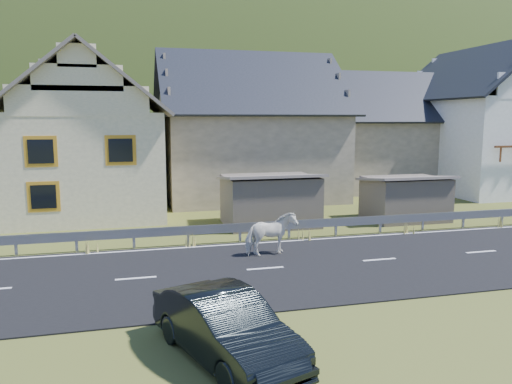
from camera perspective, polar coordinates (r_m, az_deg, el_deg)
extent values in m
plane|color=#414717|center=(17.48, 13.92, -7.65)|extent=(160.00, 160.00, 0.00)
cube|color=black|center=(17.47, 13.92, -7.58)|extent=(60.00, 7.00, 0.04)
cube|color=silver|center=(17.47, 13.92, -7.50)|extent=(60.00, 6.60, 0.01)
cube|color=#93969B|center=(20.55, 9.13, -3.43)|extent=(28.00, 0.08, 0.34)
cube|color=#93969B|center=(19.37, -25.75, -5.60)|extent=(0.10, 0.06, 0.70)
cube|color=#93969B|center=(19.07, -19.83, -5.47)|extent=(0.10, 0.06, 0.70)
cube|color=#93969B|center=(18.97, -13.78, -5.28)|extent=(0.10, 0.06, 0.70)
cube|color=#93969B|center=(19.08, -7.75, -5.03)|extent=(0.10, 0.06, 0.70)
cube|color=#93969B|center=(19.40, -1.85, -4.73)|extent=(0.10, 0.06, 0.70)
cube|color=#93969B|center=(19.92, 3.79, -4.39)|extent=(0.10, 0.06, 0.70)
cube|color=#93969B|center=(20.62, 9.09, -4.04)|extent=(0.10, 0.06, 0.70)
cube|color=#93969B|center=(21.48, 14.01, -3.69)|extent=(0.10, 0.06, 0.70)
cube|color=#93969B|center=(22.49, 18.51, -3.34)|extent=(0.10, 0.06, 0.70)
cube|color=#93969B|center=(23.62, 22.59, -3.00)|extent=(0.10, 0.06, 0.70)
cube|color=#93969B|center=(24.87, 26.29, -2.68)|extent=(0.10, 0.06, 0.70)
cube|color=#716553|center=(22.40, 1.58, -0.99)|extent=(4.30, 3.30, 2.40)
cube|color=#716553|center=(24.55, 16.66, -0.75)|extent=(3.80, 2.90, 2.20)
cube|color=#FFEEB9|center=(26.92, -18.43, 3.17)|extent=(7.00, 9.00, 5.00)
cube|color=orange|center=(22.57, -23.38, 4.27)|extent=(1.30, 0.12, 1.30)
cube|color=orange|center=(22.30, -15.21, 4.63)|extent=(1.30, 0.12, 1.30)
cube|color=orange|center=(22.76, -23.10, -0.50)|extent=(1.30, 0.12, 1.30)
cube|color=tan|center=(28.58, -22.68, 11.39)|extent=(0.70, 0.70, 2.40)
cube|color=tan|center=(30.66, -0.97, 4.19)|extent=(10.00, 9.00, 5.00)
cube|color=tan|center=(36.13, 13.93, 4.27)|extent=(9.00, 8.00, 4.60)
cube|color=white|center=(36.91, 24.47, 4.94)|extent=(8.00, 10.00, 6.00)
ellipsoid|color=#233810|center=(196.75, -10.42, 1.06)|extent=(440.00, 280.00, 260.00)
imported|color=white|center=(17.36, 1.69, -4.82)|extent=(1.15, 1.90, 1.50)
imported|color=black|center=(10.25, -3.54, -15.11)|extent=(2.70, 4.33, 1.35)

